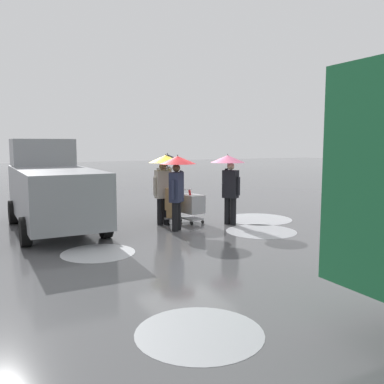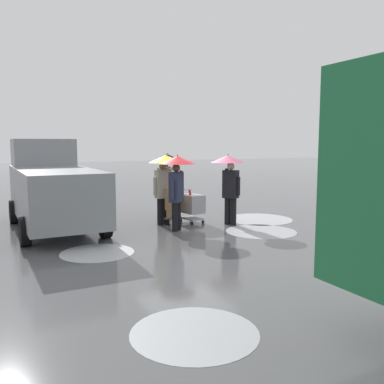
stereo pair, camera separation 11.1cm
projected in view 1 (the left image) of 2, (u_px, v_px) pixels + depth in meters
ground_plane at (185, 225)px, 12.63m from camera, size 90.00×90.00×0.00m
slush_patch_near_cluster at (261, 231)px, 11.69m from camera, size 1.98×1.98×0.01m
slush_patch_under_van at (258, 219)px, 13.58m from camera, size 2.19×2.19×0.01m
slush_patch_mid_street at (199, 333)px, 5.42m from camera, size 1.70×1.70×0.01m
slush_patch_far_side at (98, 253)px, 9.38m from camera, size 1.67×1.67×0.01m
cargo_van_parked_right at (53, 188)px, 11.94m from camera, size 2.31×5.39×2.60m
shopping_cart_vendor at (191, 205)px, 12.89m from camera, size 0.67×0.90×1.04m
hand_dolly_boxes at (172, 203)px, 12.65m from camera, size 0.73×0.84×1.32m
pedestrian_pink_side at (164, 173)px, 12.48m from camera, size 1.04×1.04×2.15m
pedestrian_black_side at (166, 170)px, 13.69m from camera, size 1.04×1.04×2.15m
pedestrian_white_side at (177, 175)px, 11.67m from camera, size 1.04×1.04×2.15m
pedestrian_far_side at (229, 173)px, 12.51m from camera, size 1.04×1.04×2.15m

